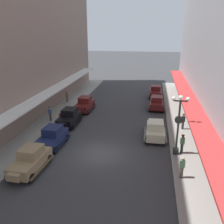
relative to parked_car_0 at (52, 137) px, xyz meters
name	(u,v)px	position (x,y,z in m)	size (l,w,h in m)	color
ground_plane	(100,154)	(4.63, -0.69, -0.94)	(200.00, 200.00, 0.00)	#38383A
sidewalk_left	(20,146)	(-2.87, -0.69, -0.87)	(3.00, 60.00, 0.15)	#99968E
sidewalk_right	(190,161)	(12.13, -0.69, -0.87)	(3.00, 60.00, 0.15)	#99968E
parked_car_0	(52,137)	(0.00, 0.00, 0.00)	(2.30, 4.31, 1.84)	#19234C
parked_car_1	(30,159)	(-0.01, -4.08, 0.00)	(2.30, 4.31, 1.84)	#997F5B
parked_car_2	(155,129)	(9.28, 3.36, 0.00)	(2.19, 4.28, 1.84)	beige
parked_car_3	(69,117)	(-0.24, 5.31, 0.00)	(2.20, 4.28, 1.84)	black
parked_car_4	(157,102)	(9.42, 12.67, 0.00)	(2.18, 4.27, 1.84)	#591919
parked_car_5	(85,104)	(0.13, 10.31, 0.00)	(2.25, 4.30, 1.84)	#591919
parked_car_6	(156,92)	(9.28, 18.58, 0.00)	(2.20, 4.28, 1.84)	#591919
lamp_post_with_clock	(178,123)	(11.03, 0.19, 2.04)	(1.42, 0.44, 5.16)	black
fire_hydrant	(60,116)	(-1.72, 6.23, -0.38)	(0.24, 0.24, 0.82)	#B21E19
pedestrian_0	(50,114)	(-2.67, 5.74, 0.07)	(0.36, 0.28, 1.67)	#4C4238
pedestrian_1	(67,96)	(-3.39, 13.42, 0.05)	(0.36, 0.24, 1.64)	#4C4238
pedestrian_2	(183,121)	(12.16, 5.83, 0.07)	(0.36, 0.28, 1.67)	#2D2D33
pedestrian_3	(182,144)	(11.54, 0.43, 0.07)	(0.36, 0.28, 1.67)	#2D2D33
pedestrian_4	(182,167)	(11.15, -3.36, 0.05)	(0.36, 0.24, 1.64)	#4C4238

